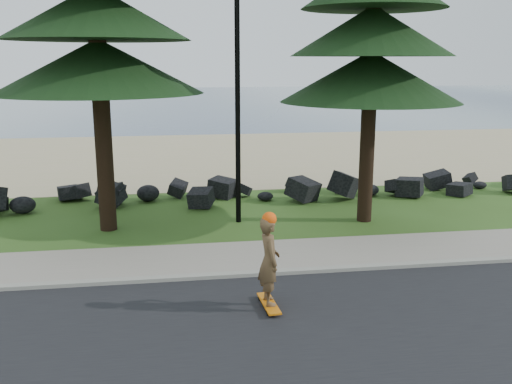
% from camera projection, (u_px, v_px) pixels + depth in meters
% --- Properties ---
extents(ground, '(160.00, 160.00, 0.00)m').
position_uv_depth(ground, '(256.00, 261.00, 12.78)').
color(ground, '#2E4916').
rests_on(ground, ground).
extents(road, '(160.00, 7.00, 0.02)m').
position_uv_depth(road, '(301.00, 364.00, 8.45)').
color(road, black).
rests_on(road, ground).
extents(kerb, '(160.00, 0.20, 0.10)m').
position_uv_depth(kerb, '(262.00, 273.00, 11.90)').
color(kerb, gray).
rests_on(kerb, ground).
extents(sidewalk, '(160.00, 2.00, 0.08)m').
position_uv_depth(sidewalk, '(254.00, 256.00, 12.96)').
color(sidewalk, '#9E9384').
rests_on(sidewalk, ground).
extents(beach_sand, '(160.00, 15.00, 0.01)m').
position_uv_depth(beach_sand, '(209.00, 155.00, 26.74)').
color(beach_sand, tan).
rests_on(beach_sand, ground).
extents(ocean, '(160.00, 58.00, 0.01)m').
position_uv_depth(ocean, '(185.00, 101.00, 61.87)').
color(ocean, '#354A65').
rests_on(ocean, ground).
extents(seawall_boulders, '(60.00, 2.40, 1.10)m').
position_uv_depth(seawall_boulders, '(229.00, 201.00, 18.17)').
color(seawall_boulders, black).
rests_on(seawall_boulders, ground).
extents(lamp_post, '(0.25, 0.14, 8.14)m').
position_uv_depth(lamp_post, '(237.00, 70.00, 14.92)').
color(lamp_post, black).
rests_on(lamp_post, ground).
extents(skateboarder, '(0.42, 0.98, 1.79)m').
position_uv_depth(skateboarder, '(269.00, 261.00, 10.16)').
color(skateboarder, orange).
rests_on(skateboarder, ground).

